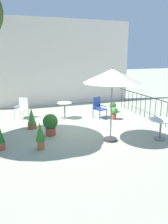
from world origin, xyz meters
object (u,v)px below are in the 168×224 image
object	(u,v)px
potted_plant_5	(113,107)
potted_plant_2	(40,135)
patio_chair_0	(22,107)
potted_plant_1	(50,123)
cafe_table_1	(65,108)
potted_plant_0	(32,119)
cafe_table_0	(161,126)
potted_plant_4	(114,112)
patio_chair_1	(98,107)
potted_plant_3	(0,136)
patio_umbrella_0	(112,77)

from	to	relation	value
potted_plant_5	potted_plant_2	bearing A→B (deg)	-141.53
patio_chair_0	potted_plant_1	size ratio (longest dim) A/B	1.17
cafe_table_1	potted_plant_5	world-z (taller)	cafe_table_1
patio_chair_0	potted_plant_0	distance (m)	1.69
cafe_table_0	potted_plant_4	world-z (taller)	cafe_table_0
potted_plant_2	potted_plant_5	world-z (taller)	potted_plant_2
potted_plant_0	cafe_table_0	bearing A→B (deg)	-33.09
potted_plant_0	potted_plant_4	distance (m)	3.59
cafe_table_0	potted_plant_1	world-z (taller)	potted_plant_1
potted_plant_0	potted_plant_5	distance (m)	4.29
cafe_table_1	potted_plant_4	xyz separation A→B (m)	(2.03, -0.88, -0.18)
patio_chair_1	potted_plant_4	xyz separation A→B (m)	(0.55, -0.47, -0.19)
cafe_table_0	potted_plant_0	xyz separation A→B (m)	(-3.99, 2.60, -0.10)
patio_chair_0	potted_plant_3	size ratio (longest dim) A/B	1.08
potted_plant_0	potted_plant_2	bearing A→B (deg)	-89.09
cafe_table_0	potted_plant_1	distance (m)	3.82
potted_plant_1	patio_chair_0	bearing A→B (deg)	106.74
patio_chair_0	potted_plant_3	xyz separation A→B (m)	(-0.91, -3.33, -0.09)
patio_chair_1	potted_plant_3	world-z (taller)	patio_chair_1
potted_plant_0	potted_plant_1	world-z (taller)	potted_plant_0
potted_plant_3	patio_chair_1	bearing A→B (deg)	27.65
cafe_table_0	potted_plant_3	size ratio (longest dim) A/B	0.90
patio_chair_0	potted_plant_5	bearing A→B (deg)	-5.94
cafe_table_0	cafe_table_1	bearing A→B (deg)	124.42
cafe_table_0	potted_plant_0	distance (m)	4.77
patio_chair_0	potted_plant_3	bearing A→B (deg)	-105.19
cafe_table_1	potted_plant_5	xyz separation A→B (m)	(2.55, 0.28, -0.22)
potted_plant_3	potted_plant_4	world-z (taller)	potted_plant_3
patio_chair_0	patio_umbrella_0	bearing A→B (deg)	-55.90
patio_chair_1	potted_plant_1	xyz separation A→B (m)	(-2.49, -1.46, -0.07)
patio_umbrella_0	potted_plant_0	size ratio (longest dim) A/B	2.94
cafe_table_0	potted_plant_5	size ratio (longest dim) A/B	1.50
cafe_table_0	potted_plant_2	size ratio (longest dim) A/B	0.88
cafe_table_1	potted_plant_1	xyz separation A→B (m)	(-1.01, -1.88, -0.06)
potted_plant_2	potted_plant_3	xyz separation A→B (m)	(-1.17, 0.36, -0.04)
cafe_table_1	potted_plant_2	world-z (taller)	potted_plant_2
cafe_table_1	patio_chair_1	size ratio (longest dim) A/B	0.78
cafe_table_0	potted_plant_4	xyz separation A→B (m)	(-0.40, 2.66, -0.17)
cafe_table_1	potted_plant_3	world-z (taller)	potted_plant_3
patio_chair_1	potted_plant_4	bearing A→B (deg)	-40.36
patio_umbrella_0	cafe_table_0	bearing A→B (deg)	-15.74
potted_plant_1	potted_plant_4	distance (m)	3.20
patio_umbrella_0	potted_plant_5	bearing A→B (deg)	62.25
potted_plant_2	patio_chair_1	bearing A→B (deg)	40.29
patio_chair_1	potted_plant_2	bearing A→B (deg)	-139.71
cafe_table_1	potted_plant_2	distance (m)	3.34
cafe_table_1	potted_plant_1	distance (m)	2.13
potted_plant_3	potted_plant_5	distance (m)	5.99
cafe_table_0	potted_plant_0	bearing A→B (deg)	146.91
cafe_table_0	cafe_table_1	distance (m)	4.29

